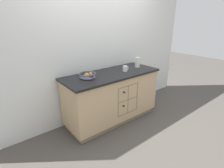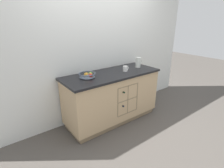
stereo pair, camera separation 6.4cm
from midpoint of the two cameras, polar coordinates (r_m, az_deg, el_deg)
The scene contains 6 objects.
ground_plane at distance 3.31m, azimuth 0.56°, elevation -11.24°, with size 14.00×14.00×0.00m, color #4C4742.
back_wall at distance 3.16m, azimuth -3.68°, elevation 11.93°, with size 4.40×0.06×2.55m, color silver.
kitchen_island at distance 3.10m, azimuth 0.62°, elevation -4.18°, with size 1.70×0.67×0.89m.
fruit_bowl at distance 2.73m, azimuth -7.36°, elevation 3.01°, with size 0.26×0.26×0.08m.
white_pitcher at distance 3.34m, azimuth 9.12°, elevation 7.05°, with size 0.15×0.10×0.18m.
ceramic_mug at distance 3.06m, azimuth 5.01°, elevation 5.04°, with size 0.12×0.08×0.09m.
Camera 2 is at (-1.71, -2.24, 1.75)m, focal length 28.00 mm.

